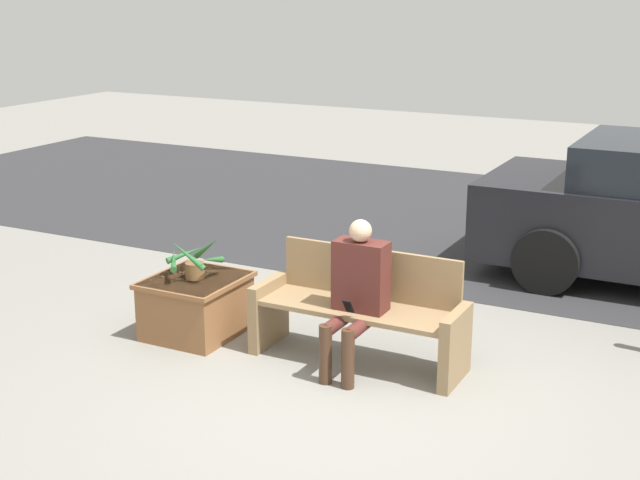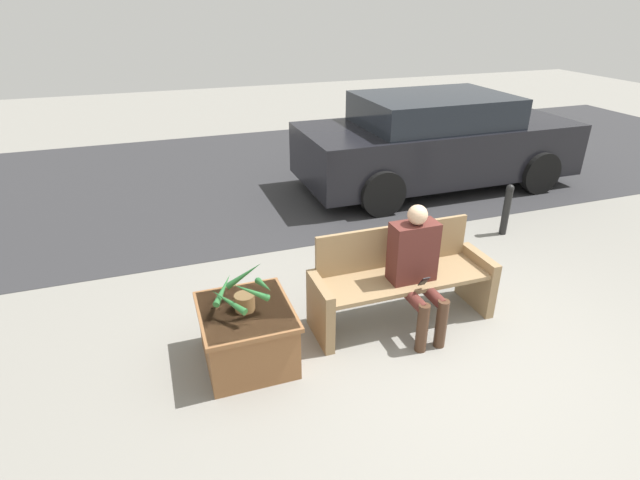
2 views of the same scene
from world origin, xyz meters
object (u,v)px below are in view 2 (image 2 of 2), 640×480
object	(u,v)px
bench	(401,279)
planter_box	(247,333)
potted_plant	(243,294)
person_seated	(417,264)
bollard_post	(507,208)
parked_car	(435,141)

from	to	relation	value
bench	planter_box	xyz separation A→B (m)	(-1.53, -0.15, -0.15)
potted_plant	person_seated	bearing A→B (deg)	-1.43
person_seated	bollard_post	world-z (taller)	person_seated
person_seated	planter_box	xyz separation A→B (m)	(-1.58, 0.04, -0.40)
parked_car	bollard_post	bearing A→B (deg)	-92.67
person_seated	parked_car	size ratio (longest dim) A/B	0.28
planter_box	potted_plant	bearing A→B (deg)	-179.30
bench	potted_plant	xyz separation A→B (m)	(-1.54, -0.15, 0.24)
planter_box	bollard_post	xyz separation A→B (m)	(3.75, 1.41, 0.08)
planter_box	bench	bearing A→B (deg)	5.44
planter_box	parked_car	xyz separation A→B (m)	(3.85, 3.41, 0.46)
person_seated	bollard_post	xyz separation A→B (m)	(2.17, 1.45, -0.32)
person_seated	potted_plant	distance (m)	1.59
parked_car	bollard_post	size ratio (longest dim) A/B	6.41
bench	potted_plant	distance (m)	1.57
planter_box	bollard_post	world-z (taller)	bollard_post
bench	bollard_post	distance (m)	2.56
bench	bollard_post	xyz separation A→B (m)	(2.22, 1.26, -0.07)
person_seated	potted_plant	world-z (taller)	person_seated
potted_plant	bollard_post	distance (m)	4.03
planter_box	person_seated	bearing A→B (deg)	-1.44
bench	potted_plant	world-z (taller)	bench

